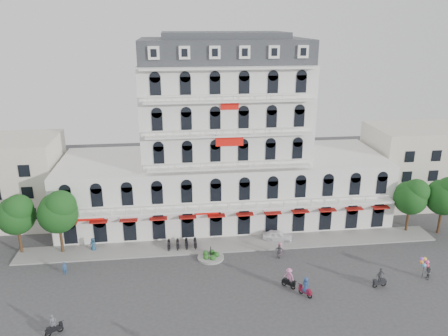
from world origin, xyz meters
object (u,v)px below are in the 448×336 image
Objects in this scene: rider_northeast at (380,278)px; balloon_vendor at (427,269)px; rider_center at (289,277)px; rider_east at (306,287)px; rider_west at (53,326)px; parked_car at (277,236)px.

balloon_vendor is at bearing 178.63° from rider_northeast.
balloon_vendor is at bearing 43.21° from rider_center.
rider_northeast is at bearing 37.70° from rider_center.
rider_east is at bearing -7.50° from rider_center.
rider_east is 2.16m from rider_center.
rider_west is 24.65m from rider_east.
rider_east is at bearing -5.70° from rider_northeast.
rider_west is 38.89m from balloon_vendor.
parked_car is 28.73m from rider_west.
rider_center is at bearing -16.17° from rider_northeast.
balloon_vendor reaches higher than rider_east.
rider_east is 0.90× the size of balloon_vendor.
rider_west is at bearing -124.57° from rider_center.
rider_east is (24.46, 3.03, 0.17)m from rider_west.
balloon_vendor is (5.76, 0.87, 0.12)m from rider_northeast.
rider_northeast is at bearing -122.49° from rider_east.
rider_northeast is 5.82m from balloon_vendor.
rider_east is at bearing -24.08° from rider_west.
parked_car is 1.77× the size of rider_east.
balloon_vendor is at bearing -109.92° from parked_car.
rider_west is at bearing 138.87° from parked_car.
rider_northeast is 0.98× the size of rider_center.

